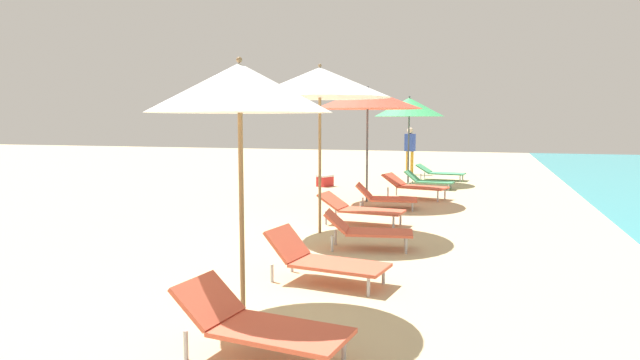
% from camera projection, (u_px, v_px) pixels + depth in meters
% --- Properties ---
extents(umbrella_fourth, '(1.84, 1.84, 2.58)m').
position_uv_depth(umbrella_fourth, '(240.00, 88.00, 5.42)').
color(umbrella_fourth, olive).
rests_on(umbrella_fourth, ground).
extents(lounger_fourth_shoreside, '(1.53, 0.82, 0.63)m').
position_uv_depth(lounger_fourth_shoreside, '(324.00, 259.00, 6.66)').
color(lounger_fourth_shoreside, '#D8593F').
rests_on(lounger_fourth_shoreside, ground).
extents(lounger_fourth_inland, '(1.50, 0.78, 0.61)m').
position_uv_depth(lounger_fourth_inland, '(259.00, 323.00, 4.50)').
color(lounger_fourth_inland, '#D8593F').
rests_on(lounger_fourth_inland, ground).
extents(umbrella_fifth, '(2.43, 2.43, 2.91)m').
position_uv_depth(umbrella_fifth, '(320.00, 83.00, 9.35)').
color(umbrella_fifth, olive).
rests_on(umbrella_fifth, ground).
extents(lounger_fifth_shoreside, '(1.64, 0.76, 0.58)m').
position_uv_depth(lounger_fifth_shoreside, '(360.00, 208.00, 10.36)').
color(lounger_fifth_shoreside, '#D8593F').
rests_on(lounger_fifth_shoreside, ground).
extents(lounger_fifth_inland, '(1.40, 0.76, 0.58)m').
position_uv_depth(lounger_fifth_inland, '(367.00, 230.00, 8.41)').
color(lounger_fifth_inland, '#D8593F').
rests_on(lounger_fifth_inland, ground).
extents(umbrella_sixth, '(2.59, 2.59, 2.76)m').
position_uv_depth(umbrella_sixth, '(368.00, 99.00, 13.04)').
color(umbrella_sixth, '#4C4C51').
rests_on(umbrella_sixth, ground).
extents(lounger_sixth_shoreside, '(1.69, 1.01, 0.60)m').
position_uv_depth(lounger_sixth_shoreside, '(414.00, 185.00, 13.83)').
color(lounger_sixth_shoreside, '#D8593F').
rests_on(lounger_sixth_shoreside, ground).
extents(lounger_sixth_inland, '(1.42, 0.87, 0.56)m').
position_uv_depth(lounger_sixth_inland, '(385.00, 197.00, 12.24)').
color(lounger_sixth_inland, '#D8593F').
rests_on(lounger_sixth_inland, ground).
extents(umbrella_farthest, '(2.14, 2.14, 2.71)m').
position_uv_depth(umbrella_farthest, '(409.00, 107.00, 17.01)').
color(umbrella_farthest, '#4C4C51').
rests_on(umbrella_farthest, ground).
extents(lounger_farthest_shoreside, '(1.61, 0.81, 0.51)m').
position_uv_depth(lounger_farthest_shoreside, '(440.00, 172.00, 18.08)').
color(lounger_farthest_shoreside, '#4CA572').
rests_on(lounger_farthest_shoreside, ground).
extents(lounger_farthest_inland, '(1.42, 0.69, 0.51)m').
position_uv_depth(lounger_farthest_inland, '(428.00, 180.00, 15.81)').
color(lounger_farthest_inland, '#4CA572').
rests_on(lounger_farthest_inland, ground).
extents(person_walking_near, '(0.39, 0.27, 1.69)m').
position_uv_depth(person_walking_near, '(410.00, 146.00, 19.92)').
color(person_walking_near, orange).
rests_on(person_walking_near, ground).
extents(cooler_box, '(0.48, 0.55, 0.34)m').
position_uv_depth(cooler_box, '(325.00, 181.00, 16.36)').
color(cooler_box, red).
rests_on(cooler_box, ground).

